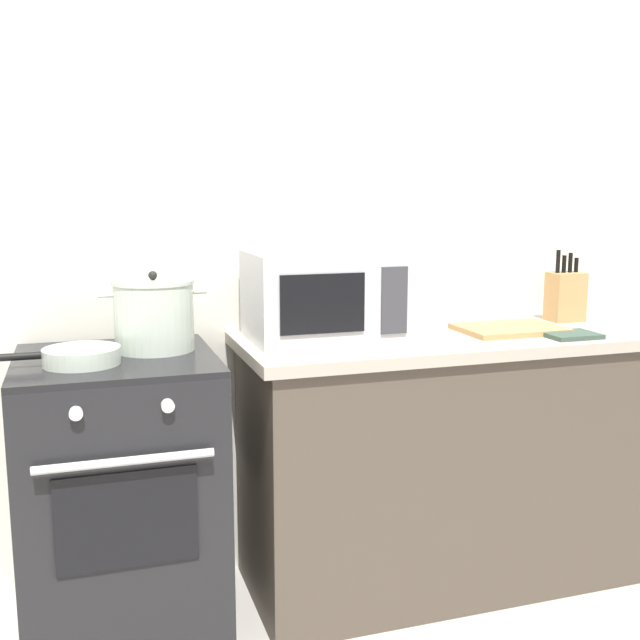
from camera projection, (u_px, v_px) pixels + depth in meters
back_wall at (287, 238)px, 2.80m from camera, size 4.40×0.10×2.50m
lower_cabinet_right at (470, 460)px, 2.78m from camera, size 1.64×0.56×0.88m
countertop_right at (474, 338)px, 2.71m from camera, size 1.70×0.60×0.04m
stove at (122, 499)px, 2.38m from camera, size 0.60×0.64×0.92m
stock_pot at (154, 315)px, 2.39m from camera, size 0.34×0.26×0.25m
frying_pan at (79, 356)px, 2.20m from camera, size 0.42×0.22×0.05m
microwave at (323, 296)px, 2.57m from camera, size 0.50×0.37×0.30m
cutting_board at (509, 329)px, 2.72m from camera, size 0.36×0.26×0.02m
knife_block at (565, 296)px, 2.94m from camera, size 0.13×0.10×0.28m
oven_mitt at (571, 335)px, 2.62m from camera, size 0.18×0.14×0.02m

